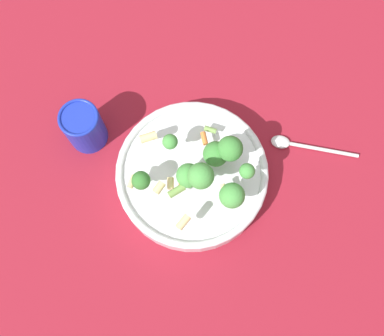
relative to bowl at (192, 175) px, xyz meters
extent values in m
plane|color=maroon|center=(0.00, 0.00, -0.03)|extent=(3.00, 3.00, 0.00)
cylinder|color=silver|center=(0.00, 0.00, -0.01)|extent=(0.27, 0.27, 0.04)
torus|color=silver|center=(0.00, 0.00, 0.02)|extent=(0.27, 0.27, 0.01)
cylinder|color=#8CB766|center=(0.03, -0.03, 0.03)|extent=(0.02, 0.02, 0.02)
sphere|color=#3D8438|center=(0.03, -0.03, 0.06)|extent=(0.04, 0.04, 0.04)
cylinder|color=#8CB766|center=(-0.02, -0.02, 0.07)|extent=(0.02, 0.02, 0.01)
sphere|color=#479342|center=(-0.02, -0.02, 0.09)|extent=(0.04, 0.04, 0.04)
cylinder|color=#8CB766|center=(-0.02, 0.00, 0.04)|extent=(0.01, 0.01, 0.02)
sphere|color=#479342|center=(-0.02, 0.00, 0.07)|extent=(0.04, 0.04, 0.04)
cylinder|color=#8CB766|center=(0.02, 0.05, 0.06)|extent=(0.01, 0.01, 0.01)
sphere|color=#479342|center=(0.02, 0.05, 0.07)|extent=(0.03, 0.03, 0.03)
cylinder|color=#8CB766|center=(-0.04, -0.08, 0.05)|extent=(0.01, 0.01, 0.02)
sphere|color=#479342|center=(-0.04, -0.08, 0.07)|extent=(0.04, 0.04, 0.04)
cylinder|color=#8CB766|center=(0.01, -0.09, 0.06)|extent=(0.01, 0.01, 0.01)
sphere|color=#479342|center=(0.01, -0.09, 0.07)|extent=(0.03, 0.03, 0.03)
cylinder|color=#8CB766|center=(-0.05, 0.07, 0.05)|extent=(0.01, 0.01, 0.01)
sphere|color=#33722D|center=(-0.05, 0.07, 0.07)|extent=(0.03, 0.03, 0.03)
cylinder|color=#8CB766|center=(0.04, -0.05, 0.05)|extent=(0.02, 0.02, 0.02)
sphere|color=#3D8438|center=(0.04, -0.05, 0.08)|extent=(0.04, 0.04, 0.04)
cylinder|color=beige|center=(-0.10, -0.01, 0.06)|extent=(0.03, 0.02, 0.01)
cylinder|color=beige|center=(-0.03, -0.06, 0.05)|extent=(0.02, 0.02, 0.01)
cylinder|color=beige|center=(-0.06, 0.04, 0.07)|extent=(0.02, 0.02, 0.01)
cylinder|color=beige|center=(-0.04, 0.03, 0.05)|extent=(0.02, 0.02, 0.01)
cylinder|color=#729E4C|center=(-0.05, 0.01, 0.06)|extent=(0.03, 0.03, 0.01)
cylinder|color=beige|center=(-0.05, 0.09, 0.06)|extent=(0.02, 0.01, 0.01)
cylinder|color=orange|center=(0.06, -0.01, 0.04)|extent=(0.02, 0.02, 0.01)
cylinder|color=beige|center=(0.03, 0.09, 0.06)|extent=(0.03, 0.03, 0.01)
cylinder|color=#729E4C|center=(0.08, -0.01, 0.04)|extent=(0.01, 0.02, 0.01)
cylinder|color=orange|center=(-0.03, 0.01, 0.04)|extent=(0.02, 0.02, 0.01)
cylinder|color=#192DAD|center=(0.03, 0.21, 0.02)|extent=(0.07, 0.07, 0.09)
torus|color=#192DAD|center=(0.03, 0.21, 0.06)|extent=(0.07, 0.07, 0.01)
cylinder|color=silver|center=(0.12, -0.22, -0.02)|extent=(0.02, 0.13, 0.01)
ellipsoid|color=silver|center=(0.11, -0.14, -0.02)|extent=(0.03, 0.04, 0.01)
camera|label=1|loc=(-0.21, -0.06, 0.78)|focal=42.00mm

